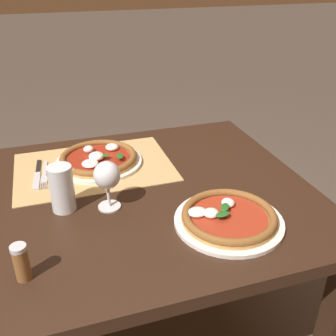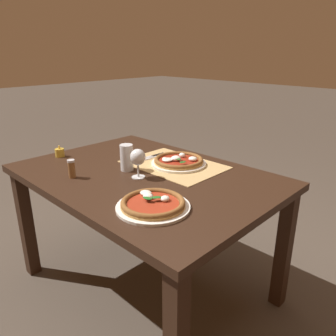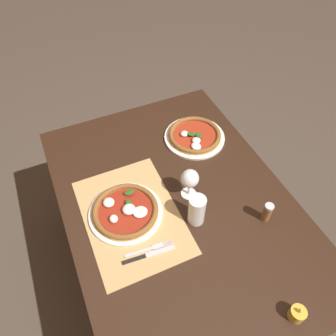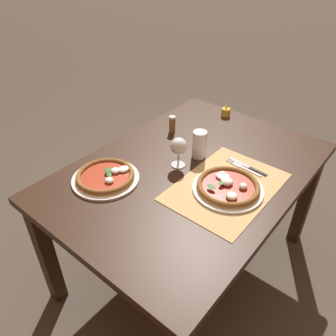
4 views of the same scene
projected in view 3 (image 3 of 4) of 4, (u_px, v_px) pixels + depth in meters
The scene contains 11 objects.
ground_plane at pixel (175, 271), 2.02m from camera, with size 24.00×24.00×0.00m, color #473D33.
dining_table at pixel (177, 214), 1.52m from camera, with size 1.39×0.98×0.74m.
paper_placemat at pixel (132, 216), 1.41m from camera, with size 0.56×0.39×0.00m, color tan.
pizza_near at pixel (126, 211), 1.40m from camera, with size 0.32×0.32×0.05m.
pizza_far at pixel (195, 136), 1.70m from camera, with size 0.32×0.32×0.05m.
wine_glass at pixel (190, 179), 1.40m from camera, with size 0.08×0.08×0.16m.
pint_glass at pixel (197, 210), 1.34m from camera, with size 0.07×0.07×0.15m.
fork at pixel (149, 249), 1.30m from camera, with size 0.03×0.20×0.00m.
knife at pixel (149, 255), 1.29m from camera, with size 0.03×0.22×0.01m.
votive_candle at pixel (297, 314), 1.12m from camera, with size 0.06×0.06×0.07m.
pepper_shaker at pixel (267, 212), 1.36m from camera, with size 0.04×0.04×0.10m.
Camera 3 is at (0.74, -0.38, 1.95)m, focal length 35.00 mm.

